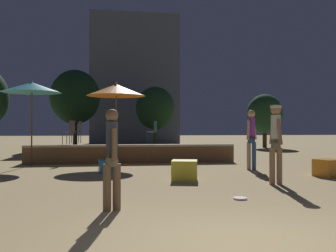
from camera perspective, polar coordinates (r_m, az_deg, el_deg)
ground_plane at (r=4.39m, az=13.31°, el=-17.79°), size 120.00×120.00×0.00m
wooden_deck at (r=15.05m, az=-5.70°, el=-4.13°), size 7.80×2.30×0.69m
patio_umbrella_0 at (r=13.79m, az=-7.90°, el=5.43°), size 2.14×2.14×2.99m
patio_umbrella_1 at (r=13.94m, az=-20.05°, el=5.52°), size 2.04×2.04×2.99m
cube_seat_0 at (r=11.07m, az=23.16°, el=-5.89°), size 0.72×0.72×0.47m
cube_seat_1 at (r=9.50m, az=2.54°, el=-6.75°), size 0.76×0.76×0.50m
cube_seat_2 at (r=11.25m, az=-9.05°, el=-6.03°), size 0.61×0.61×0.39m
person_0 at (r=12.04m, az=12.59°, el=-1.52°), size 0.48×0.40×1.88m
person_1 at (r=9.06m, az=16.10°, el=-1.84°), size 0.31×0.57×1.86m
person_2 at (r=6.04m, az=-8.54°, el=-4.65°), size 0.28×0.45×1.62m
bistro_chair_0 at (r=15.40m, az=-2.22°, el=-0.59°), size 0.45×0.45×0.90m
bistro_chair_1 at (r=14.62m, az=-14.68°, el=-0.59°), size 0.45×0.45×0.90m
bistro_chair_2 at (r=15.69m, az=-13.51°, el=-0.57°), size 0.44×0.44×0.90m
frisbee_disc at (r=7.15m, az=10.94°, el=-10.77°), size 0.25×0.25×0.03m
background_tree_0 at (r=24.98m, az=-1.96°, el=2.72°), size 2.59×2.59×4.06m
background_tree_1 at (r=25.70m, az=14.52°, el=1.80°), size 2.35×2.35×3.55m
background_tree_3 at (r=24.49m, az=-13.97°, el=4.30°), size 3.12×3.12×4.99m
distant_building at (r=31.69m, az=-5.18°, el=6.90°), size 7.18×3.49×10.56m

